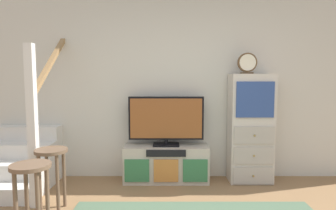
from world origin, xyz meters
The scene contains 8 objects.
back_wall centered at (0.00, 2.46, 1.35)m, with size 6.40×0.12×2.70m, color beige.
media_console centered at (-0.30, 2.19, 0.25)m, with size 1.16×0.38×0.50m.
television centered at (-0.30, 2.22, 0.86)m, with size 1.03×0.22×0.68m.
side_cabinet centered at (0.86, 2.20, 0.74)m, with size 0.58×0.38×1.49m.
desk_clock centered at (0.79, 2.19, 1.63)m, with size 0.26×0.08×0.28m.
staircase centered at (-2.24, 2.20, 0.37)m, with size 1.00×1.36×2.20m.
bar_stool_near centered at (-1.46, 0.73, 0.52)m, with size 0.34×0.34×0.69m.
bar_stool_far centered at (-1.52, 1.32, 0.51)m, with size 0.34×0.34×0.68m.
Camera 1 is at (-0.27, -1.67, 1.42)m, focal length 30.56 mm.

